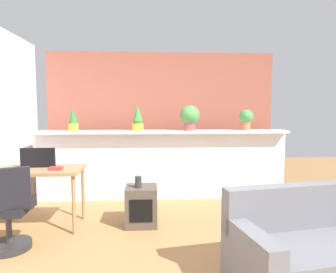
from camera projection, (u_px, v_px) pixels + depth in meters
ground_plane at (171, 256)px, 3.05m from camera, size 12.00×12.00×0.00m
divider_wall at (163, 166)px, 4.98m from camera, size 4.07×0.16×1.10m
plant_shelf at (163, 132)px, 4.89m from camera, size 4.07×0.39×0.04m
brick_wall_behind at (161, 122)px, 5.52m from camera, size 4.07×0.10×2.50m
potted_plant_0 at (73, 120)px, 4.80m from camera, size 0.16×0.16×0.37m
potted_plant_1 at (138, 120)px, 4.85m from camera, size 0.18×0.18×0.42m
potted_plant_2 at (190, 116)px, 4.87m from camera, size 0.32×0.32×0.41m
potted_plant_3 at (246, 118)px, 4.97m from camera, size 0.23×0.23×0.34m
desk at (37, 175)px, 3.74m from camera, size 1.10×0.60×0.75m
tv_monitor at (38, 158)px, 3.80m from camera, size 0.43×0.04×0.25m
office_chair at (8, 215)px, 3.11m from camera, size 0.51×0.51×0.91m
side_cube_shelf at (141, 206)px, 3.85m from camera, size 0.40×0.41×0.50m
vase_on_shelf at (138, 182)px, 3.79m from camera, size 0.08×0.08×0.14m
book_on_desk at (56, 168)px, 3.65m from camera, size 0.15×0.11×0.04m
couch at (321, 250)px, 2.56m from camera, size 1.67×1.03×0.80m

